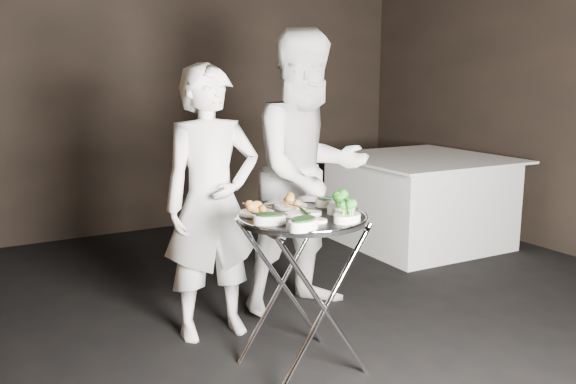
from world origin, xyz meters
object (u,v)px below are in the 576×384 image
tray_stand (302,286)px  dining_table (419,200)px  serving_tray (302,218)px  waiter_right (309,173)px  waiter_left (212,203)px

tray_stand → dining_table: bearing=35.2°
tray_stand → serving_tray: (0.00, 0.00, 0.37)m
tray_stand → dining_table: 2.72m
serving_tray → waiter_right: waiter_right is taller
dining_table → tray_stand: bearing=-144.8°
tray_stand → waiter_right: size_ratio=0.45×
waiter_left → waiter_right: 0.74m
serving_tray → dining_table: serving_tray is taller
serving_tray → waiter_left: waiter_left is taller
serving_tray → waiter_left: 0.70m
tray_stand → serving_tray: 0.37m
serving_tray → dining_table: size_ratio=0.47×
dining_table → waiter_left: bearing=-159.6°
tray_stand → dining_table: tray_stand is taller
serving_tray → waiter_left: bearing=109.2°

